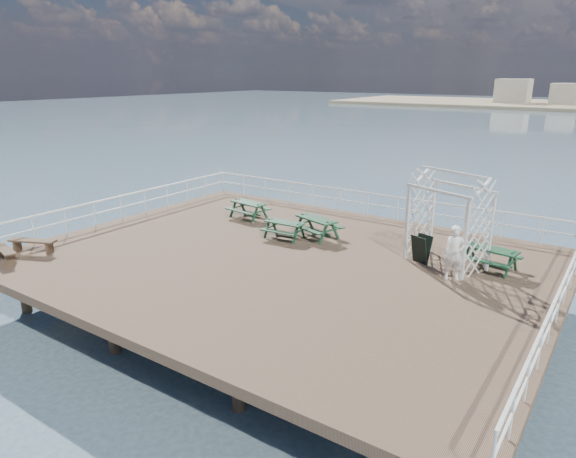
% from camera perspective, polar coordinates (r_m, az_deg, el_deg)
% --- Properties ---
extents(ground, '(18.00, 14.00, 0.30)m').
position_cam_1_polar(ground, '(18.44, -0.64, -3.60)').
color(ground, brown).
rests_on(ground, ground).
extents(railing, '(17.77, 13.76, 1.10)m').
position_cam_1_polar(railing, '(20.20, 3.38, 1.28)').
color(railing, silver).
rests_on(railing, ground).
extents(picnic_table_a, '(1.85, 1.57, 0.82)m').
position_cam_1_polar(picnic_table_a, '(23.31, -4.42, 2.51)').
color(picnic_table_a, '#153A23').
rests_on(picnic_table_a, ground).
extents(picnic_table_b, '(1.66, 1.36, 0.77)m').
position_cam_1_polar(picnic_table_b, '(20.36, -0.39, 0.32)').
color(picnic_table_b, '#153A23').
rests_on(picnic_table_b, ground).
extents(picnic_table_c, '(1.89, 1.61, 0.83)m').
position_cam_1_polar(picnic_table_c, '(18.44, 21.59, -2.59)').
color(picnic_table_c, '#153A23').
rests_on(picnic_table_c, ground).
extents(picnic_table_d, '(2.15, 1.91, 0.88)m').
position_cam_1_polar(picnic_table_d, '(20.54, 3.17, 0.64)').
color(picnic_table_d, '#153A23').
rests_on(picnic_table_d, ground).
extents(flat_bench_near, '(1.61, 0.70, 0.45)m').
position_cam_1_polar(flat_bench_near, '(20.50, -28.96, -2.22)').
color(flat_bench_near, brown).
rests_on(flat_bench_near, ground).
extents(flat_bench_far, '(1.76, 1.10, 0.50)m').
position_cam_1_polar(flat_bench_far, '(20.93, -26.50, -1.40)').
color(flat_bench_far, brown).
rests_on(flat_bench_far, ground).
extents(trellis_arbor, '(2.94, 2.22, 3.26)m').
position_cam_1_polar(trellis_arbor, '(18.10, 17.33, 0.53)').
color(trellis_arbor, silver).
rests_on(trellis_arbor, ground).
extents(sandwich_board, '(0.73, 0.63, 1.01)m').
position_cam_1_polar(sandwich_board, '(18.29, 14.56, -2.21)').
color(sandwich_board, black).
rests_on(sandwich_board, ground).
extents(person, '(0.76, 0.65, 1.77)m').
position_cam_1_polar(person, '(17.02, 18.01, -2.56)').
color(person, white).
rests_on(person, ground).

